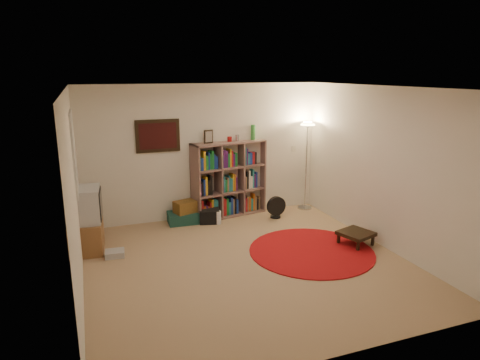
% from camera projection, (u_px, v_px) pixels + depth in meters
% --- Properties ---
extents(room, '(4.54, 4.54, 2.54)m').
position_uv_depth(room, '(243.00, 179.00, 5.92)').
color(room, '#A2815F').
rests_on(room, ground).
extents(bookshelf, '(1.49, 0.66, 1.72)m').
position_uv_depth(bookshelf, '(228.00, 180.00, 8.14)').
color(bookshelf, '#77554F').
rests_on(bookshelf, ground).
extents(floor_lamp, '(0.37, 0.37, 1.76)m').
position_uv_depth(floor_lamp, '(307.00, 137.00, 8.35)').
color(floor_lamp, '#BCBDC1').
rests_on(floor_lamp, ground).
extents(floor_fan, '(0.37, 0.20, 0.42)m').
position_uv_depth(floor_fan, '(276.00, 207.00, 8.08)').
color(floor_fan, black).
rests_on(floor_fan, ground).
extents(tv_stand, '(0.54, 0.73, 1.00)m').
position_uv_depth(tv_stand, '(86.00, 221.00, 6.54)').
color(tv_stand, brown).
rests_on(tv_stand, ground).
extents(dvd_box, '(0.30, 0.26, 0.09)m').
position_uv_depth(dvd_box, '(115.00, 254.00, 6.43)').
color(dvd_box, '#B7B6BB').
rests_on(dvd_box, ground).
extents(suitcase, '(0.63, 0.43, 0.20)m').
position_uv_depth(suitcase, '(185.00, 217.00, 7.86)').
color(suitcase, '#163E36').
rests_on(suitcase, ground).
extents(wicker_basket, '(0.44, 0.37, 0.22)m').
position_uv_depth(wicker_basket, '(185.00, 207.00, 7.80)').
color(wicker_basket, brown).
rests_on(wicker_basket, suitcase).
extents(duffel_bag, '(0.42, 0.37, 0.25)m').
position_uv_depth(duffel_bag, '(209.00, 216.00, 7.87)').
color(duffel_bag, black).
rests_on(duffel_bag, ground).
extents(paper_towel, '(0.13, 0.13, 0.25)m').
position_uv_depth(paper_towel, '(218.00, 217.00, 7.79)').
color(paper_towel, white).
rests_on(paper_towel, ground).
extents(red_rug, '(1.92, 1.92, 0.02)m').
position_uv_depth(red_rug, '(311.00, 251.00, 6.61)').
color(red_rug, maroon).
rests_on(red_rug, ground).
extents(side_table, '(0.60, 0.60, 0.22)m').
position_uv_depth(side_table, '(356.00, 234.00, 6.84)').
color(side_table, black).
rests_on(side_table, ground).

